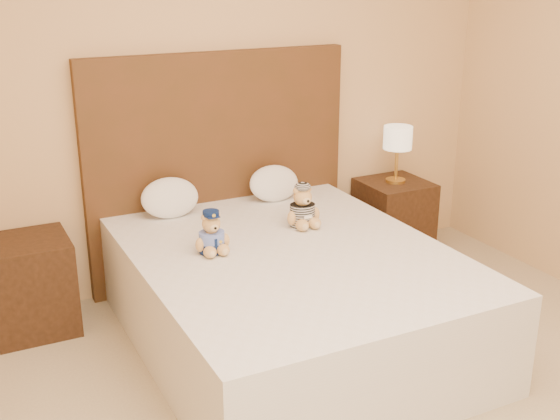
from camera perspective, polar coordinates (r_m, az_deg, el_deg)
The scene contains 10 objects.
room_walls at distance 2.84m, azimuth 8.17°, elevation 15.23°, with size 4.04×4.52×2.72m.
bed at distance 3.88m, azimuth 0.86°, elevation -7.12°, with size 1.60×2.00×0.55m.
headboard at distance 4.57m, azimuth -4.96°, elevation 3.34°, with size 1.75×0.08×1.50m, color #502C18.
nightstand_left at distance 4.26m, azimuth -19.54°, elevation -5.78°, with size 0.45×0.45×0.55m, color #3D2213.
nightstand_right at distance 5.12m, azimuth 9.19°, elevation -0.67°, with size 0.45×0.45×0.55m, color #3D2213.
lamp at distance 4.95m, azimuth 9.54°, elevation 5.58°, with size 0.20×0.20×0.40m.
teddy_police at distance 3.72m, azimuth -5.59°, elevation -1.79°, with size 0.20×0.19×0.23m, color tan, non-canonical shape.
teddy_prisoner at distance 4.08m, azimuth 1.84°, elevation 0.33°, with size 0.22×0.21×0.25m, color tan, non-canonical shape.
pillow_left at distance 4.30m, azimuth -8.94°, elevation 1.14°, with size 0.36×0.23×0.25m, color white.
pillow_right at distance 4.55m, azimuth -0.49°, elevation 2.32°, with size 0.34×0.22×0.24m, color white.
Camera 1 is at (-1.61, -1.88, 2.00)m, focal length 45.00 mm.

